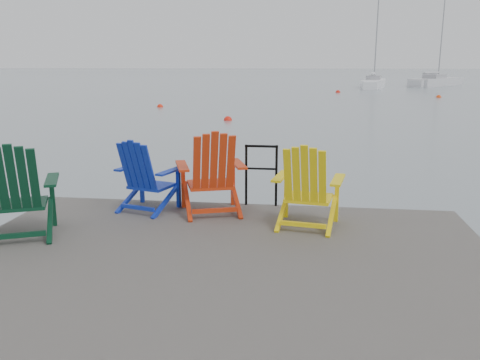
# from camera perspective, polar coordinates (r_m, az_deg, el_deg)

# --- Properties ---
(ground) EXTENTS (400.00, 400.00, 0.00)m
(ground) POSITION_cam_1_polar(r_m,az_deg,el_deg) (5.46, -2.79, -14.89)
(ground) COLOR slate
(ground) RESTS_ON ground
(dock) EXTENTS (6.00, 5.00, 1.40)m
(dock) POSITION_cam_1_polar(r_m,az_deg,el_deg) (5.31, -2.83, -11.58)
(dock) COLOR #2F2D2A
(dock) RESTS_ON ground
(handrail) EXTENTS (0.48, 0.04, 0.90)m
(handrail) POSITION_cam_1_polar(r_m,az_deg,el_deg) (7.38, 2.40, 1.21)
(handrail) COLOR black
(handrail) RESTS_ON dock
(chair_green) EXTENTS (1.12, 1.08, 1.15)m
(chair_green) POSITION_cam_1_polar(r_m,az_deg,el_deg) (6.54, -23.80, -1.12)
(chair_green) COLOR #08301C
(chair_green) RESTS_ON dock
(chair_blue) EXTENTS (0.96, 0.91, 1.02)m
(chair_blue) POSITION_cam_1_polar(r_m,az_deg,el_deg) (7.23, -10.52, 0.53)
(chair_blue) COLOR #102AAC
(chair_blue) RESTS_ON dock
(chair_red) EXTENTS (1.10, 1.05, 1.16)m
(chair_red) POSITION_cam_1_polar(r_m,az_deg,el_deg) (6.97, -3.19, 0.85)
(chair_red) COLOR red
(chair_red) RESTS_ON dock
(chair_yellow) EXTENTS (0.95, 0.89, 1.07)m
(chair_yellow) POSITION_cam_1_polar(r_m,az_deg,el_deg) (6.44, 7.57, -0.66)
(chair_yellow) COLOR yellow
(chair_yellow) RESTS_ON dock
(sailboat_near) EXTENTS (3.35, 7.72, 10.45)m
(sailboat_near) POSITION_cam_1_polar(r_m,az_deg,el_deg) (54.48, 14.75, 10.39)
(sailboat_near) COLOR white
(sailboat_near) RESTS_ON ground
(sailboat_mid) EXTENTS (7.23, 8.31, 12.08)m
(sailboat_mid) POSITION_cam_1_polar(r_m,az_deg,el_deg) (61.01, 21.13, 10.20)
(sailboat_mid) COLOR silver
(sailboat_mid) RESTS_ON ground
(buoy_a) EXTENTS (0.37, 0.37, 0.37)m
(buoy_a) POSITION_cam_1_polar(r_m,az_deg,el_deg) (22.96, -1.37, 6.72)
(buoy_a) COLOR red
(buoy_a) RESTS_ON ground
(buoy_b) EXTENTS (0.35, 0.35, 0.35)m
(buoy_b) POSITION_cam_1_polar(r_m,az_deg,el_deg) (30.13, -8.96, 8.10)
(buoy_b) COLOR red
(buoy_b) RESTS_ON ground
(buoy_c) EXTENTS (0.38, 0.38, 0.38)m
(buoy_c) POSITION_cam_1_polar(r_m,az_deg,el_deg) (40.63, 21.41, 8.63)
(buoy_c) COLOR #F3430E
(buoy_c) RESTS_ON ground
(buoy_d) EXTENTS (0.41, 0.41, 0.41)m
(buoy_d) POSITION_cam_1_polar(r_m,az_deg,el_deg) (44.89, 10.94, 9.63)
(buoy_d) COLOR red
(buoy_d) RESTS_ON ground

